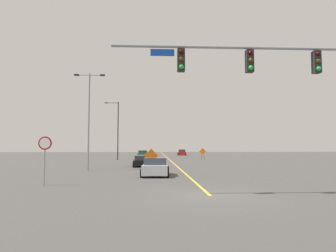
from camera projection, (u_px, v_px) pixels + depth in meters
name	position (u px, v px, depth m)	size (l,w,h in m)	color
ground	(210.00, 196.00, 12.98)	(196.76, 196.76, 0.00)	#4C4947
road_centre_stripe	(165.00, 156.00, 67.45)	(0.16, 109.31, 0.01)	yellow
traffic_signal_assembly	(288.00, 74.00, 13.53)	(12.92, 0.44, 7.12)	gray
stop_sign	(45.00, 151.00, 16.43)	(0.76, 0.07, 2.78)	gray
street_lamp_mid_left	(117.00, 128.00, 47.04)	(2.27, 0.24, 9.42)	black
street_lamp_near_left	(89.00, 114.00, 27.13)	(2.86, 0.24, 9.08)	gray
construction_sign_right_shoulder	(151.00, 157.00, 25.82)	(1.27, 0.21, 2.01)	orange
construction_sign_left_shoulder	(203.00, 152.00, 47.38)	(1.14, 0.08, 1.92)	orange
car_green_passing	(143.00, 154.00, 58.27)	(2.21, 3.85, 1.38)	#196B38
car_red_approaching	(182.00, 153.00, 71.55)	(2.17, 4.01, 1.42)	red
car_silver_distant	(156.00, 167.00, 21.95)	(2.20, 3.91, 1.36)	#B7BABF
car_black_mid	(142.00, 161.00, 32.09)	(2.14, 4.38, 1.21)	black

